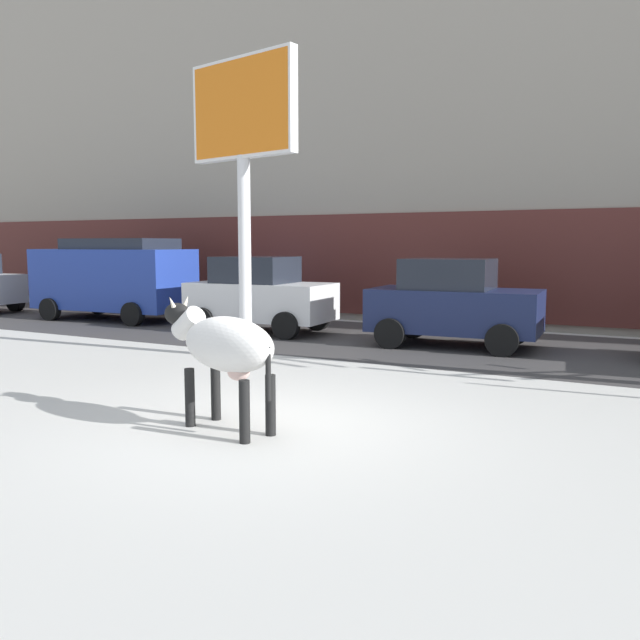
% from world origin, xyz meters
% --- Properties ---
extents(ground_plane, '(120.00, 120.00, 0.00)m').
position_xyz_m(ground_plane, '(0.00, 0.00, 0.00)').
color(ground_plane, silver).
extents(road_strip, '(60.00, 5.60, 0.01)m').
position_xyz_m(road_strip, '(0.00, 7.03, 0.00)').
color(road_strip, '#423F3F').
rests_on(road_strip, ground).
extents(building_facade, '(44.00, 6.10, 13.00)m').
position_xyz_m(building_facade, '(0.00, 13.20, 6.48)').
color(building_facade, '#A39989').
rests_on(building_facade, ground).
extents(cow_holstein, '(1.94, 0.93, 1.54)m').
position_xyz_m(cow_holstein, '(-0.34, -0.41, 1.00)').
color(cow_holstein, silver).
rests_on(cow_holstein, ground).
extents(billboard, '(2.51, 0.70, 5.56)m').
position_xyz_m(billboard, '(-2.88, 3.71, 4.31)').
color(billboard, silver).
rests_on(billboard, ground).
extents(car_blue_van, '(4.69, 2.29, 2.32)m').
position_xyz_m(car_blue_van, '(-9.73, 7.16, 1.24)').
color(car_blue_van, '#233D9E').
rests_on(car_blue_van, ground).
extents(car_white_hatchback, '(3.58, 2.06, 1.86)m').
position_xyz_m(car_white_hatchback, '(-4.60, 6.88, 0.93)').
color(car_white_hatchback, white).
rests_on(car_white_hatchback, ground).
extents(car_navy_hatchback, '(3.58, 2.06, 1.86)m').
position_xyz_m(car_navy_hatchback, '(0.25, 6.89, 0.93)').
color(car_navy_hatchback, '#19234C').
rests_on(car_navy_hatchback, ground).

